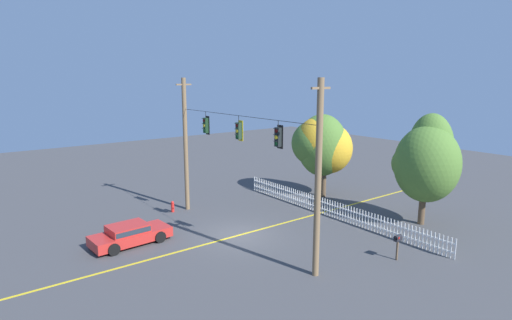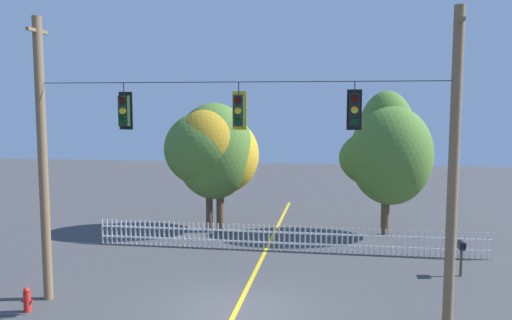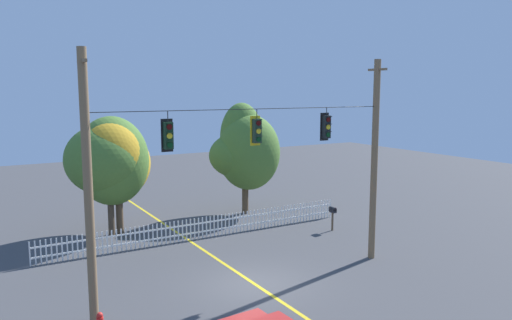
% 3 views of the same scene
% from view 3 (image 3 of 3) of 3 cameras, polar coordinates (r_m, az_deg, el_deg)
% --- Properties ---
extents(ground, '(80.00, 80.00, 0.00)m').
position_cam_3_polar(ground, '(20.40, -0.14, -14.13)').
color(ground, '#424244').
extents(lane_centerline_stripe, '(0.16, 36.00, 0.01)m').
position_cam_3_polar(lane_centerline_stripe, '(20.40, -0.14, -14.12)').
color(lane_centerline_stripe, gold).
rests_on(lane_centerline_stripe, ground).
extents(signal_support_span, '(12.83, 1.10, 9.06)m').
position_cam_3_polar(signal_support_span, '(19.15, -0.14, -1.29)').
color(signal_support_span, brown).
rests_on(signal_support_span, ground).
extents(traffic_signal_northbound_secondary, '(0.43, 0.38, 1.44)m').
position_cam_3_polar(traffic_signal_northbound_secondary, '(17.47, -10.10, 2.81)').
color(traffic_signal_northbound_secondary, black).
extents(traffic_signal_eastbound_side, '(0.43, 0.38, 1.42)m').
position_cam_3_polar(traffic_signal_eastbound_side, '(19.01, 0.08, 3.39)').
color(traffic_signal_eastbound_side, black).
extents(traffic_signal_westbound_side, '(0.43, 0.38, 1.40)m').
position_cam_3_polar(traffic_signal_westbound_side, '(20.93, 8.10, 3.82)').
color(traffic_signal_westbound_side, black).
extents(white_picket_fence, '(16.91, 0.06, 1.11)m').
position_cam_3_polar(white_picket_fence, '(26.35, -5.97, -7.73)').
color(white_picket_fence, white).
rests_on(white_picket_fence, ground).
extents(autumn_maple_near_fence, '(4.39, 3.99, 6.37)m').
position_cam_3_polar(autumn_maple_near_fence, '(27.15, -16.66, -0.03)').
color(autumn_maple_near_fence, '#473828').
rests_on(autumn_maple_near_fence, ground).
extents(autumn_maple_mid, '(3.98, 4.13, 6.15)m').
position_cam_3_polar(autumn_maple_mid, '(27.25, -16.18, -0.04)').
color(autumn_maple_mid, brown).
rests_on(autumn_maple_mid, ground).
extents(autumn_oak_far_east, '(4.39, 3.93, 6.95)m').
position_cam_3_polar(autumn_oak_far_east, '(30.75, -1.29, 1.17)').
color(autumn_oak_far_east, brown).
rests_on(autumn_oak_far_east, ground).
extents(roadside_mailbox, '(0.25, 0.44, 1.33)m').
position_cam_3_polar(roadside_mailbox, '(27.70, 8.83, -5.87)').
color(roadside_mailbox, brown).
rests_on(roadside_mailbox, ground).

